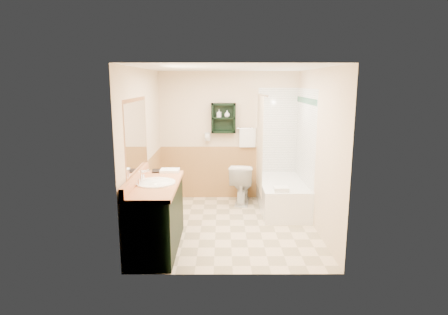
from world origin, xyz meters
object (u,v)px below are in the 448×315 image
(hair_dryer, at_px, (207,137))
(vanity_book, at_px, (152,165))
(wall_shelf, at_px, (223,118))
(vanity, at_px, (157,216))
(soap_bottle_b, at_px, (227,115))
(toilet, at_px, (242,183))
(bathtub, at_px, (282,195))
(soap_bottle_a, at_px, (219,115))

(hair_dryer, height_order, vanity_book, hair_dryer)
(wall_shelf, distance_m, vanity, 2.61)
(hair_dryer, height_order, soap_bottle_b, soap_bottle_b)
(vanity, bearing_deg, vanity_book, 104.32)
(vanity, bearing_deg, hair_dryer, 74.96)
(toilet, height_order, vanity_book, vanity_book)
(vanity, height_order, soap_bottle_b, soap_bottle_b)
(vanity, bearing_deg, wall_shelf, 67.77)
(vanity_book, xyz_separation_m, soap_bottle_b, (1.13, 1.54, 0.60))
(vanity, xyz_separation_m, soap_bottle_b, (0.96, 2.18, 1.16))
(vanity_book, distance_m, soap_bottle_b, 2.00)
(wall_shelf, distance_m, hair_dryer, 0.46)
(bathtub, relative_size, soap_bottle_b, 11.94)
(wall_shelf, distance_m, soap_bottle_b, 0.09)
(wall_shelf, distance_m, soap_bottle_a, 0.09)
(bathtub, bearing_deg, toilet, 149.95)
(wall_shelf, relative_size, toilet, 0.73)
(hair_dryer, xyz_separation_m, soap_bottle_a, (0.22, -0.03, 0.40))
(bathtub, bearing_deg, soap_bottle_a, 150.19)
(hair_dryer, height_order, bathtub, hair_dryer)
(soap_bottle_a, bearing_deg, toilet, -29.41)
(wall_shelf, height_order, toilet, wall_shelf)
(soap_bottle_a, relative_size, soap_bottle_b, 1.14)
(vanity, bearing_deg, bathtub, 38.96)
(hair_dryer, bearing_deg, soap_bottle_a, -7.73)
(bathtub, xyz_separation_m, soap_bottle_b, (-0.96, 0.63, 1.36))
(vanity, distance_m, soap_bottle_b, 2.65)
(toilet, bearing_deg, vanity, 65.17)
(hair_dryer, relative_size, toilet, 0.32)
(bathtub, relative_size, vanity_book, 7.08)
(soap_bottle_a, xyz_separation_m, soap_bottle_b, (0.15, 0.00, 0.02))
(wall_shelf, relative_size, bathtub, 0.37)
(wall_shelf, bearing_deg, vanity_book, -124.48)
(bathtub, height_order, soap_bottle_a, soap_bottle_a)
(vanity_book, bearing_deg, toilet, 35.95)
(vanity, bearing_deg, soap_bottle_b, 66.23)
(vanity, distance_m, toilet, 2.31)
(soap_bottle_b, bearing_deg, toilet, -41.03)
(wall_shelf, bearing_deg, toilet, -35.40)
(toilet, height_order, soap_bottle_b, soap_bottle_b)
(wall_shelf, xyz_separation_m, soap_bottle_b, (0.07, -0.01, 0.06))
(toilet, relative_size, vanity_book, 3.55)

